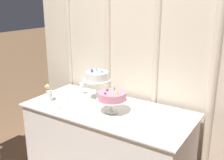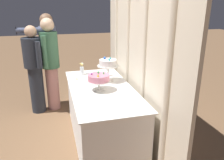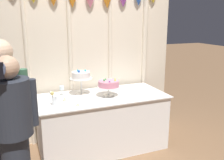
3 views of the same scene
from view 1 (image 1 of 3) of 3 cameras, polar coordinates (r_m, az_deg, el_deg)
The scene contains 8 objects.
draped_curtain at distance 3.07m, azimuth 4.61°, elevation 5.75°, with size 2.68×0.14×2.48m.
cake_table at distance 3.00m, azimuth -0.90°, elevation -12.95°, with size 1.77×0.83×0.78m.
cake_display_nearleft at distance 2.99m, azimuth -3.19°, elevation 0.50°, with size 0.31×0.31×0.36m.
cake_display_nearright at distance 2.68m, azimuth -0.03°, elevation -3.58°, with size 0.31×0.31×0.26m.
wine_glass at distance 3.23m, azimuth -6.30°, elevation -1.24°, with size 0.06×0.06×0.14m.
flower_vase at distance 3.08m, azimuth -13.19°, elevation -2.69°, with size 0.09×0.06×0.19m.
tealight_far_left at distance 3.09m, azimuth -9.25°, elevation -3.97°, with size 0.05×0.05×0.04m.
tealight_near_left at distance 2.86m, azimuth -10.92°, elevation -5.94°, with size 0.05×0.05×0.03m.
Camera 1 is at (1.44, -2.06, 1.89)m, focal length 43.32 mm.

